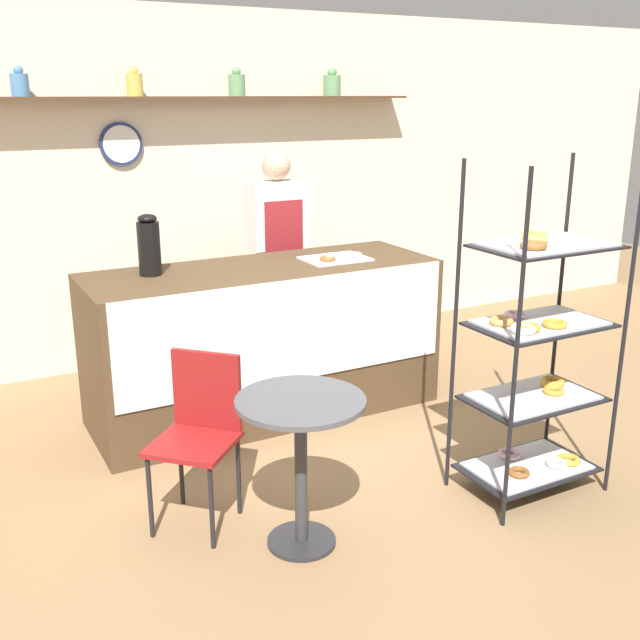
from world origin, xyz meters
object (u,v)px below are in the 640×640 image
at_px(donut_tray_counter, 337,258).
at_px(person_worker, 278,255).
at_px(cafe_chair, 200,422).
at_px(coffee_carafe, 149,245).
at_px(cafe_table, 301,438).
at_px(pastry_rack, 536,357).

bearing_deg(donut_tray_counter, person_worker, 97.54).
xyz_separation_m(cafe_chair, coffee_carafe, (0.13, 1.18, 0.66)).
bearing_deg(cafe_table, donut_tray_counter, 55.17).
distance_m(person_worker, donut_tray_counter, 0.73).
relative_size(cafe_table, donut_tray_counter, 1.77).
bearing_deg(person_worker, donut_tray_counter, -82.46).
bearing_deg(coffee_carafe, cafe_table, -82.99).
distance_m(coffee_carafe, donut_tray_counter, 1.24).
height_order(cafe_table, cafe_chair, cafe_chair).
height_order(pastry_rack, donut_tray_counter, pastry_rack).
distance_m(person_worker, coffee_carafe, 1.27).
bearing_deg(cafe_chair, person_worker, 99.50).
xyz_separation_m(person_worker, donut_tray_counter, (0.10, -0.72, 0.10)).
relative_size(pastry_rack, person_worker, 1.06).
bearing_deg(cafe_table, cafe_chair, 125.91).
bearing_deg(donut_tray_counter, coffee_carafe, 171.92).
bearing_deg(donut_tray_counter, pastry_rack, -79.04).
bearing_deg(cafe_chair, donut_tray_counter, 82.18).
xyz_separation_m(person_worker, cafe_table, (-0.92, -2.17, -0.36)).
relative_size(person_worker, coffee_carafe, 4.47).
bearing_deg(pastry_rack, cafe_chair, 160.97).
height_order(person_worker, cafe_table, person_worker).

